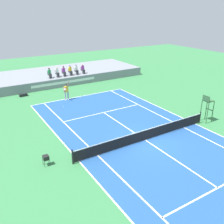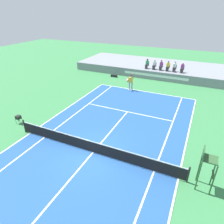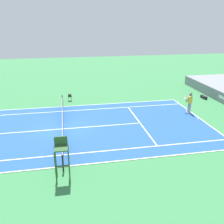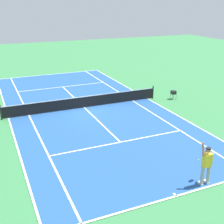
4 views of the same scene
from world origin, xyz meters
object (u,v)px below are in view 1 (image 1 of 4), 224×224
(tennis_ball, at_px, (63,107))
(spectator_seated_3, at_px, (70,71))
(spectator_seated_0, at_px, (50,73))
(spectator_seated_4, at_px, (76,70))
(ball_hopper, at_px, (46,157))
(spectator_seated_1, at_px, (57,72))
(spectator_seated_5, at_px, (83,69))
(umpire_chair, at_px, (207,105))
(equipment_bag, at_px, (23,95))
(tennis_player, at_px, (66,91))
(spectator_seated_2, at_px, (64,71))

(tennis_ball, bearing_deg, spectator_seated_3, 61.86)
(spectator_seated_0, relative_size, spectator_seated_4, 1.00)
(spectator_seated_3, relative_size, ball_hopper, 1.81)
(spectator_seated_1, height_order, tennis_ball, spectator_seated_1)
(spectator_seated_1, distance_m, spectator_seated_3, 1.79)
(spectator_seated_5, relative_size, tennis_ball, 18.60)
(umpire_chair, xyz_separation_m, equipment_bag, (-12.06, 15.35, -1.40))
(spectator_seated_5, bearing_deg, umpire_chair, -78.55)
(spectator_seated_0, height_order, umpire_chair, umpire_chair)
(spectator_seated_1, xyz_separation_m, ball_hopper, (-6.96, -16.68, -1.15))
(spectator_seated_3, height_order, umpire_chair, umpire_chair)
(spectator_seated_4, relative_size, tennis_ball, 18.60)
(tennis_player, distance_m, ball_hopper, 12.32)
(spectator_seated_1, relative_size, spectator_seated_4, 1.00)
(spectator_seated_4, relative_size, equipment_bag, 1.37)
(ball_hopper, bearing_deg, spectator_seated_1, 67.36)
(spectator_seated_3, bearing_deg, equipment_bag, -162.56)
(spectator_seated_2, distance_m, umpire_chair, 18.54)
(equipment_bag, bearing_deg, spectator_seated_4, 15.56)
(spectator_seated_0, distance_m, tennis_ball, 7.93)
(spectator_seated_2, xyz_separation_m, spectator_seated_3, (0.89, 0.00, 0.00))
(umpire_chair, relative_size, ball_hopper, 3.49)
(tennis_player, bearing_deg, spectator_seated_3, 63.06)
(spectator_seated_2, distance_m, tennis_player, 6.22)
(equipment_bag, distance_m, ball_hopper, 14.72)
(tennis_ball, bearing_deg, umpire_chair, -46.14)
(umpire_chair, height_order, equipment_bag, umpire_chair)
(spectator_seated_3, distance_m, spectator_seated_5, 1.81)
(spectator_seated_0, distance_m, spectator_seated_4, 3.64)
(ball_hopper, bearing_deg, tennis_player, 61.95)
(spectator_seated_5, bearing_deg, spectator_seated_3, 180.00)
(spectator_seated_2, bearing_deg, equipment_bag, -160.09)
(spectator_seated_3, bearing_deg, tennis_player, -116.94)
(tennis_ball, distance_m, umpire_chair, 13.70)
(tennis_ball, bearing_deg, spectator_seated_2, 67.29)
(umpire_chair, distance_m, equipment_bag, 19.57)
(spectator_seated_1, bearing_deg, spectator_seated_0, 180.00)
(spectator_seated_5, xyz_separation_m, equipment_bag, (-8.52, -2.11, -1.56))
(spectator_seated_1, bearing_deg, tennis_player, -101.36)
(spectator_seated_5, bearing_deg, spectator_seated_0, 180.00)
(spectator_seated_5, relative_size, umpire_chair, 0.52)
(tennis_player, bearing_deg, ball_hopper, -118.05)
(tennis_player, bearing_deg, spectator_seated_5, 50.66)
(umpire_chair, bearing_deg, spectator_seated_1, 112.23)
(equipment_bag, bearing_deg, tennis_player, -44.66)
(spectator_seated_1, xyz_separation_m, umpire_chair, (7.14, -17.46, -0.17))
(tennis_ball, xyz_separation_m, umpire_chair, (9.43, -9.82, 1.52))
(ball_hopper, bearing_deg, umpire_chair, -3.14)
(spectator_seated_3, bearing_deg, spectator_seated_1, 180.00)
(spectator_seated_1, xyz_separation_m, spectator_seated_2, (0.90, 0.00, 0.00))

